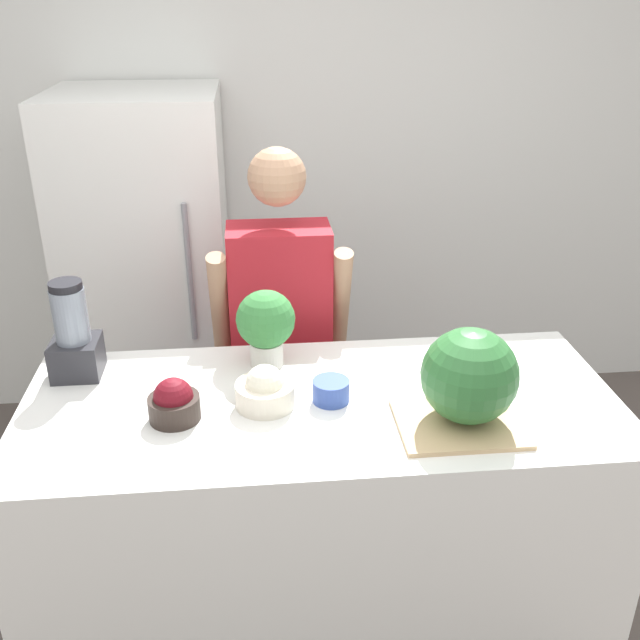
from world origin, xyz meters
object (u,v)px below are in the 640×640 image
Objects in this scene: bowl_cream at (265,390)px; potted_plant at (266,324)px; bowl_cherries at (174,403)px; blender at (74,337)px; refrigerator at (151,280)px; watermelon at (469,376)px; bowl_small_blue at (331,391)px; person at (281,348)px.

bowl_cream is 0.68× the size of potted_plant.
bowl_cream is at bearing 10.29° from bowl_cherries.
bowl_cherries is 0.84× the size of bowl_cream.
bowl_cherries is at bearing -169.71° from bowl_cream.
bowl_cream is at bearing -22.76° from blender.
blender is at bearing 138.11° from bowl_cherries.
refrigerator reaches higher than bowl_cherries.
bowl_cherries is (-0.83, 0.10, -0.10)m from watermelon.
bowl_small_blue is 0.83m from blender.
bowl_cream is 1.60× the size of bowl_small_blue.
bowl_cherries is 0.42m from potted_plant.
bowl_cherries is 0.57× the size of potted_plant.
person is 0.49m from potted_plant.
watermelon is at bearing -57.82° from person.
watermelon is (1.06, -1.46, 0.26)m from refrigerator.
person is at bearing 63.66° from bowl_cherries.
bowl_small_blue is at bearing 1.36° from bowl_cream.
bowl_cherries is at bearing -41.89° from blender.
watermelon is 0.68m from potted_plant.
blender is 0.60m from potted_plant.
bowl_cherries is at bearing -116.34° from person.
refrigerator reaches higher than blender.
person is at bearing 30.06° from blender.
blender is 1.22× the size of potted_plant.
watermelon is 2.46× the size of bowl_small_blue.
refrigerator is 1.49m from bowl_small_blue.
refrigerator is at bearing 110.58° from bowl_cream.
watermelon is at bearing -35.50° from potted_plant.
blender is (-0.33, 0.30, 0.08)m from bowl_cherries.
refrigerator is at bearing 84.81° from blender.
bowl_cherries is 1.34× the size of bowl_small_blue.
person reaches higher than bowl_cream.
bowl_cream is (-0.57, 0.15, -0.10)m from watermelon.
bowl_small_blue is (0.12, -0.63, 0.17)m from person.
potted_plant is (0.01, 0.25, 0.10)m from bowl_cream.
bowl_small_blue is (0.46, 0.05, -0.02)m from bowl_cherries.
potted_plant is (0.51, -1.07, 0.26)m from refrigerator.
bowl_cherries is at bearing -132.81° from potted_plant.
person is at bearing -50.13° from refrigerator.
watermelon is 0.59m from bowl_cream.
blender is at bearing 157.24° from bowl_cream.
watermelon is 1.05× the size of potted_plant.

